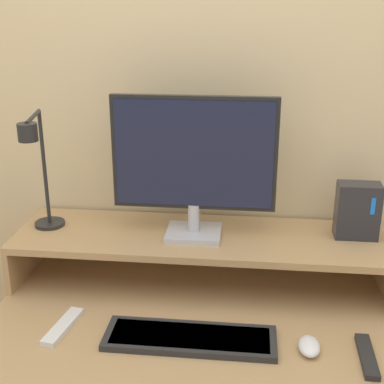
% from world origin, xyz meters
% --- Properties ---
extents(wall_back, '(6.00, 0.05, 2.50)m').
position_xyz_m(wall_back, '(0.00, 0.78, 1.25)').
color(wall_back, beige).
rests_on(wall_back, ground_plane).
extents(desk, '(1.17, 0.75, 0.76)m').
position_xyz_m(desk, '(0.00, 0.37, 0.53)').
color(desk, tan).
rests_on(desk, ground_plane).
extents(monitor_shelf, '(1.17, 0.33, 0.16)m').
position_xyz_m(monitor_shelf, '(0.00, 0.58, 0.90)').
color(monitor_shelf, tan).
rests_on(monitor_shelf, desk).
extents(monitor, '(0.50, 0.15, 0.44)m').
position_xyz_m(monitor, '(-0.02, 0.57, 1.16)').
color(monitor, '#BCBCC1').
rests_on(monitor, monitor_shelf).
extents(desk_lamp, '(0.11, 0.25, 0.39)m').
position_xyz_m(desk_lamp, '(-0.48, 0.51, 1.14)').
color(desk_lamp, black).
rests_on(desk_lamp, monitor_shelf).
extents(router_dock, '(0.13, 0.08, 0.18)m').
position_xyz_m(router_dock, '(0.48, 0.62, 1.01)').
color(router_dock, '#28282D').
rests_on(router_dock, monitor_shelf).
extents(keyboard, '(0.46, 0.14, 0.02)m').
position_xyz_m(keyboard, '(0.01, 0.24, 0.77)').
color(keyboard, '#282828').
rests_on(keyboard, desk).
extents(mouse, '(0.06, 0.09, 0.03)m').
position_xyz_m(mouse, '(0.32, 0.23, 0.78)').
color(mouse, white).
rests_on(mouse, desk).
extents(remote_control, '(0.07, 0.18, 0.02)m').
position_xyz_m(remote_control, '(-0.35, 0.26, 0.77)').
color(remote_control, white).
rests_on(remote_control, desk).
extents(remote_secondary, '(0.04, 0.18, 0.02)m').
position_xyz_m(remote_secondary, '(0.46, 0.22, 0.77)').
color(remote_secondary, black).
rests_on(remote_secondary, desk).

